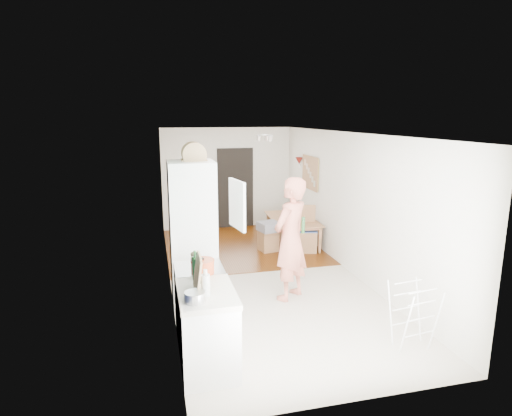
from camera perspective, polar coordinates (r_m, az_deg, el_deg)
name	(u,v)px	position (r m, az deg, el deg)	size (l,w,h in m)	color
room_shell	(263,207)	(7.30, 0.91, 0.10)	(3.20, 7.00, 2.50)	white
floor	(263,276)	(7.66, 0.88, -9.07)	(3.20, 7.00, 0.01)	beige
wood_floor_overlay	(241,246)	(9.36, -1.98, -5.03)	(3.20, 3.30, 0.01)	#5F2E0A
sage_wall_panel	(173,199)	(5.00, -11.00, 1.23)	(0.02, 3.00, 1.30)	slate
tile_splashback	(179,273)	(4.66, -10.23, -8.52)	(0.02, 1.90, 0.50)	black
doorway_recess	(235,188)	(10.73, -2.76, 2.65)	(0.90, 0.04, 2.00)	black
base_cabinet	(207,332)	(4.98, -6.50, -16.09)	(0.60, 0.90, 0.86)	white
worktop	(206,293)	(4.78, -6.63, -11.22)	(0.62, 0.92, 0.06)	beige
range_cooker	(200,303)	(5.64, -7.50, -12.44)	(0.60, 0.60, 0.88)	white
cooker_top	(199,269)	(5.47, -7.64, -8.05)	(0.60, 0.60, 0.04)	#BDBDBF
fridge_housing	(193,234)	(6.38, -8.41, -3.44)	(0.66, 0.66, 2.15)	white
fridge_door	(237,204)	(6.06, -2.54, 0.48)	(0.56, 0.04, 0.70)	white
fridge_interior	(213,201)	(6.31, -5.75, 0.88)	(0.02, 0.52, 0.66)	white
pinboard	(310,173)	(9.51, 7.27, 4.69)	(0.03, 0.90, 0.70)	tan
pinboard_frame	(310,173)	(9.51, 7.19, 4.69)	(0.01, 0.94, 0.74)	#B0744F
wall_sconce	(299,161)	(10.08, 5.77, 6.29)	(0.18, 0.18, 0.16)	maroon
person	(291,228)	(6.48, 4.64, -2.70)	(0.82, 0.54, 2.24)	#D3745D
dining_table	(294,233)	(9.46, 5.04, -3.35)	(1.42, 0.79, 0.50)	#B0744F
dining_chair	(306,229)	(8.91, 6.74, -2.85)	(0.40, 0.40, 0.96)	#B0744F
stool	(268,241)	(8.95, 1.64, -4.38)	(0.34, 0.34, 0.45)	#B0744F
grey_drape	(269,227)	(8.82, 1.76, -2.48)	(0.41, 0.41, 0.18)	gray
drying_rack	(413,316)	(5.67, 20.19, -13.39)	(0.41, 0.38, 0.81)	white
bread_bin	(194,154)	(6.25, -8.31, 7.15)	(0.36, 0.34, 0.19)	tan
red_casserole	(203,266)	(5.24, -7.13, -7.73)	(0.29, 0.29, 0.17)	#CA4B25
steel_pan	(195,297)	(4.49, -8.12, -11.66)	(0.22, 0.22, 0.11)	#BDBDBF
held_bottle	(303,225)	(6.35, 6.30, -2.28)	(0.05, 0.05, 0.24)	#19401A
bottle_a	(197,271)	(4.92, -7.81, -8.32)	(0.07, 0.07, 0.30)	#19401A
bottle_b	(195,268)	(5.03, -8.12, -7.94)	(0.06, 0.06, 0.28)	#19401A
bottle_c	(206,285)	(4.59, -6.73, -10.21)	(0.10, 0.10, 0.24)	beige
pepper_mill_front	(193,265)	(5.21, -8.35, -7.59)	(0.06, 0.06, 0.22)	tan
pepper_mill_back	(195,266)	(5.14, -8.11, -7.72)	(0.07, 0.07, 0.24)	tan
chopping_boards	(198,274)	(4.66, -7.79, -8.68)	(0.04, 0.31, 0.42)	tan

